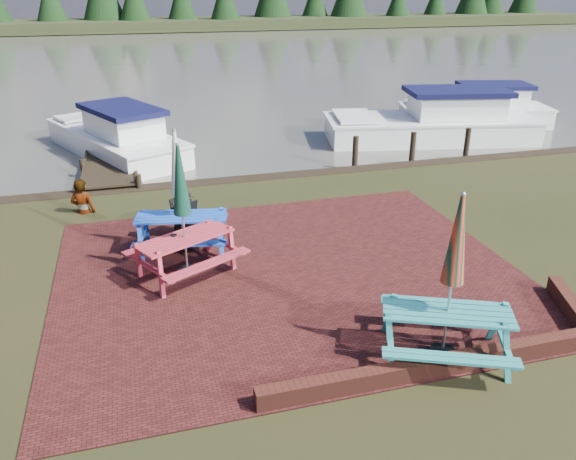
# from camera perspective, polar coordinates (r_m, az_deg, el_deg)

# --- Properties ---
(ground) EXTENTS (120.00, 120.00, 0.00)m
(ground) POSITION_cam_1_polar(r_m,az_deg,el_deg) (10.39, 1.65, -7.01)
(ground) COLOR black
(ground) RESTS_ON ground
(paving) EXTENTS (9.00, 7.50, 0.02)m
(paving) POSITION_cam_1_polar(r_m,az_deg,el_deg) (11.22, 0.14, -4.43)
(paving) COLOR #351211
(paving) RESTS_ON ground
(brick_wall) EXTENTS (6.21, 1.79, 0.30)m
(brick_wall) POSITION_cam_1_polar(r_m,az_deg,el_deg) (9.34, 19.22, -11.36)
(brick_wall) COLOR #4C1E16
(brick_wall) RESTS_ON ground
(water) EXTENTS (120.00, 60.00, 0.02)m
(water) POSITION_cam_1_polar(r_m,az_deg,el_deg) (45.89, -12.72, 16.73)
(water) COLOR #4A483F
(water) RESTS_ON ground
(far_treeline) EXTENTS (120.00, 10.00, 8.10)m
(far_treeline) POSITION_cam_1_polar(r_m,az_deg,el_deg) (74.57, -14.62, 21.68)
(far_treeline) COLOR black
(far_treeline) RESTS_ON ground
(picnic_table_teal) EXTENTS (2.45, 2.34, 2.67)m
(picnic_table_teal) POSITION_cam_1_polar(r_m,az_deg,el_deg) (8.78, 16.01, -7.19)
(picnic_table_teal) COLOR teal
(picnic_table_teal) RESTS_ON ground
(picnic_table_red) EXTENTS (2.47, 2.38, 2.64)m
(picnic_table_red) POSITION_cam_1_polar(r_m,az_deg,el_deg) (11.02, -10.49, -0.10)
(picnic_table_red) COLOR #B32E3C
(picnic_table_red) RESTS_ON ground
(picnic_table_blue) EXTENTS (2.19, 2.02, 2.64)m
(picnic_table_blue) POSITION_cam_1_polar(r_m,az_deg,el_deg) (12.04, -10.85, 1.99)
(picnic_table_blue) COLOR blue
(picnic_table_blue) RESTS_ON ground
(chalkboard) EXTENTS (0.61, 0.82, 0.94)m
(chalkboard) POSITION_cam_1_polar(r_m,az_deg,el_deg) (12.74, -10.46, 1.12)
(chalkboard) COLOR black
(chalkboard) RESTS_ON ground
(jetty) EXTENTS (1.76, 9.08, 1.00)m
(jetty) POSITION_cam_1_polar(r_m,az_deg,el_deg) (20.47, -17.55, 8.05)
(jetty) COLOR black
(jetty) RESTS_ON ground
(boat_jetty) EXTENTS (4.93, 7.09, 1.95)m
(boat_jetty) POSITION_cam_1_polar(r_m,az_deg,el_deg) (20.37, -16.97, 8.85)
(boat_jetty) COLOR white
(boat_jetty) RESTS_ON ground
(boat_near) EXTENTS (8.14, 4.16, 2.10)m
(boat_near) POSITION_cam_1_polar(r_m,az_deg,el_deg) (22.10, 14.68, 10.34)
(boat_near) COLOR white
(boat_near) RESTS_ON ground
(boat_far) EXTENTS (6.36, 3.55, 1.88)m
(boat_far) POSITION_cam_1_polar(r_m,az_deg,el_deg) (25.13, 18.72, 11.31)
(boat_far) COLOR white
(boat_far) RESTS_ON ground
(person) EXTENTS (0.75, 0.64, 1.76)m
(person) POSITION_cam_1_polar(r_m,az_deg,el_deg) (14.77, -20.47, 4.82)
(person) COLOR gray
(person) RESTS_ON ground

